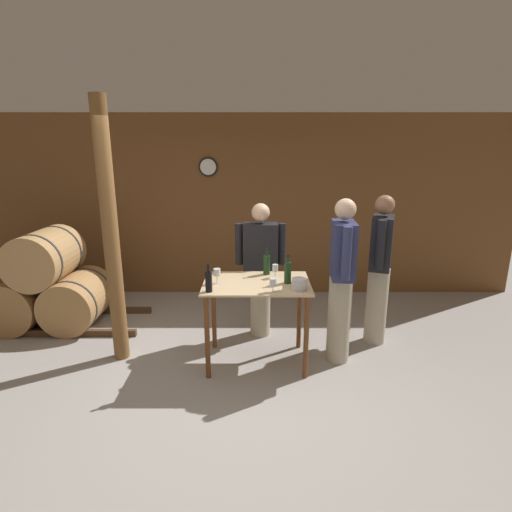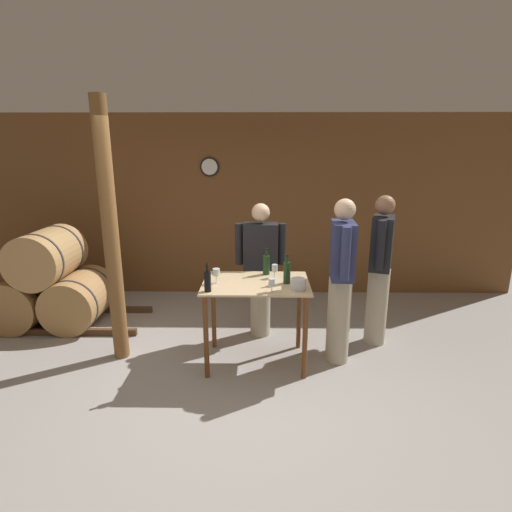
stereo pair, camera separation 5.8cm
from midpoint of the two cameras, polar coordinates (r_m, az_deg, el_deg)
name	(u,v)px [view 2 (the right image)]	position (r m, az deg, el deg)	size (l,w,h in m)	color
ground_plane	(230,385)	(4.05, -3.35, -17.92)	(14.00, 14.00, 0.00)	#9E9993
back_wall	(241,207)	(6.06, -1.83, 7.02)	(8.40, 0.08, 2.70)	brown
barrel_rack	(51,285)	(5.72, -26.97, -3.78)	(2.33, 0.88, 1.25)	#4C331E
tasting_table	(256,298)	(4.11, 0.38, -5.97)	(1.08, 0.75, 0.89)	#D1B284
wooden_post	(111,236)	(4.29, -19.67, 2.75)	(0.16, 0.16, 2.70)	brown
wine_bottle_far_left	(208,281)	(3.79, -6.50, -3.52)	(0.07, 0.07, 0.28)	black
wine_bottle_left	(266,264)	(4.28, 1.86, -1.19)	(0.07, 0.07, 0.29)	#193819
wine_bottle_center	(287,272)	(4.01, 4.85, -2.30)	(0.07, 0.07, 0.30)	#193819
wine_glass_near_left	(216,273)	(4.02, -5.30, -2.36)	(0.07, 0.07, 0.15)	silver
wine_glass_near_center	(272,283)	(3.76, 2.70, -3.80)	(0.07, 0.07, 0.13)	silver
wine_glass_near_right	(275,268)	(4.18, 3.08, -1.79)	(0.06, 0.06, 0.14)	silver
ice_bucket	(298,284)	(3.84, 6.45, -4.06)	(0.14, 0.14, 0.11)	silver
person_host	(380,268)	(4.69, 17.62, -1.61)	(0.34, 0.56, 1.72)	#B7AD93
person_visitor_with_scarf	(341,279)	(4.17, 12.42, -3.19)	(0.25, 0.59, 1.74)	#B7AD93
person_visitor_bearded	(260,268)	(4.70, 0.99, -1.69)	(0.59, 0.24, 1.61)	#B7AD93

